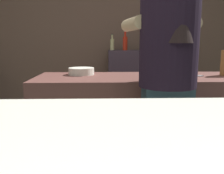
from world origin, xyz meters
name	(u,v)px	position (x,y,z in m)	size (l,w,h in m)	color
wall_back	(116,31)	(0.00, 2.20, 1.35)	(5.20, 0.10, 2.70)	brown
prep_counter	(168,133)	(0.35, 0.59, 0.46)	(2.10, 0.60, 0.93)	brown
back_shelf	(138,91)	(0.28, 1.92, 0.55)	(0.80, 0.36, 1.09)	#3D303D
bartender	(168,74)	(0.21, 0.14, 1.00)	(0.47, 0.54, 1.73)	#243741
mixing_bowl	(81,71)	(-0.36, 0.71, 0.96)	(0.21, 0.21, 0.06)	silver
chefs_knife	(190,76)	(0.49, 0.54, 0.93)	(0.24, 0.03, 0.01)	silver
bottle_soy	(125,43)	(0.10, 1.88, 1.19)	(0.06, 0.06, 0.24)	red
bottle_olive_oil	(165,42)	(0.60, 1.83, 1.20)	(0.07, 0.07, 0.27)	#548C3D
bottle_hot_sauce	(112,44)	(-0.06, 1.95, 1.17)	(0.05, 0.05, 0.21)	#D0C989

